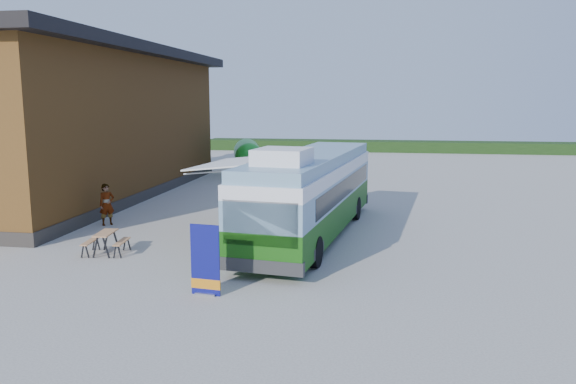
% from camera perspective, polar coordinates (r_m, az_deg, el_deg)
% --- Properties ---
extents(ground, '(100.00, 100.00, 0.00)m').
position_cam_1_polar(ground, '(17.82, -6.63, -6.51)').
color(ground, '#BCB7AD').
rests_on(ground, ground).
extents(barn, '(9.60, 21.20, 7.50)m').
position_cam_1_polar(barn, '(30.59, -20.78, 6.37)').
color(barn, brown).
rests_on(barn, ground).
extents(hedge, '(40.00, 3.00, 1.00)m').
position_cam_1_polar(hedge, '(54.75, 12.70, 4.54)').
color(hedge, '#264419').
rests_on(hedge, ground).
extents(bus, '(3.77, 11.44, 3.45)m').
position_cam_1_polar(bus, '(19.95, 2.38, 0.09)').
color(bus, '#236210').
rests_on(bus, ground).
extents(awning, '(3.04, 4.38, 0.51)m').
position_cam_1_polar(awning, '(20.13, -4.68, 2.62)').
color(awning, white).
rests_on(awning, ground).
extents(banner, '(0.79, 0.25, 1.82)m').
position_cam_1_polar(banner, '(14.25, -8.40, -7.50)').
color(banner, navy).
rests_on(banner, ground).
extents(picnic_table, '(1.37, 1.25, 0.71)m').
position_cam_1_polar(picnic_table, '(18.74, -18.02, -4.45)').
color(picnic_table, tan).
rests_on(picnic_table, ground).
extents(person_a, '(0.70, 0.70, 1.63)m').
position_cam_1_polar(person_a, '(23.02, -17.93, -1.21)').
color(person_a, '#999999').
rests_on(person_a, ground).
extents(person_b, '(0.77, 0.92, 1.71)m').
position_cam_1_polar(person_b, '(20.06, -4.28, -2.18)').
color(person_b, '#999999').
rests_on(person_b, ground).
extents(slurry_tanker, '(2.85, 5.85, 2.22)m').
position_cam_1_polar(slurry_tanker, '(37.17, -4.11, 3.79)').
color(slurry_tanker, green).
rests_on(slurry_tanker, ground).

